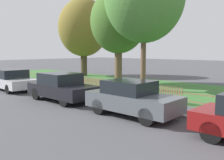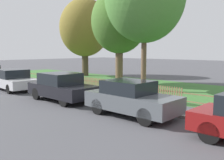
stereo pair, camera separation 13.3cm
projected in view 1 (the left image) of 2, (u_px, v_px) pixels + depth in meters
The scene contains 10 objects.
ground_plane at pixel (79, 98), 14.23m from camera, with size 120.00×120.00×0.00m, color #4C4C51.
kerb_stone at pixel (80, 96), 14.29m from camera, with size 40.63×0.20×0.12m, color gray.
grass_strip at pixel (144, 86), 18.79m from camera, with size 40.63×8.28×0.01m, color #3D7033.
park_fence at pixel (106, 86), 15.76m from camera, with size 40.63×0.05×0.87m.
parked_car_black_saloon at pixel (12, 80), 16.93m from camera, with size 4.36×2.04×1.40m.
parked_car_navy_estate at pixel (62, 87), 13.32m from camera, with size 4.10×1.88×1.48m.
parked_car_red_compact at pixel (132, 98), 10.19m from camera, with size 3.94×1.76×1.46m.
covered_motorcycle at pixel (126, 86), 13.68m from camera, with size 1.87×0.70×1.20m.
tree_nearest_kerb at pixel (83, 28), 26.07m from camera, with size 5.25×5.25×8.09m.
tree_behind_motorcycle at pixel (118, 22), 19.48m from camera, with size 4.40×4.40×7.50m.
Camera 1 is at (10.98, -8.91, 2.67)m, focal length 40.00 mm.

